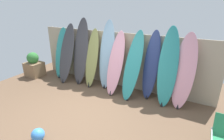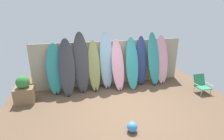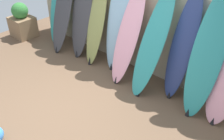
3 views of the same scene
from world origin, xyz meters
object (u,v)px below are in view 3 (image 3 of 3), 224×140
Objects in this scene: surfboard_charcoal_1 at (63,10)px; surfboard_charcoal_2 at (82,10)px; planter_box at (22,22)px; surfboard_teal_0 at (57,7)px; surfboard_pink_5 at (128,36)px; surfboard_navy_7 at (182,48)px; surfboard_teal_8 at (207,57)px; surfboard_teal_6 at (152,45)px; surfboard_olive_3 at (96,23)px; surfboard_skyblue_4 at (118,21)px.

surfboard_charcoal_2 reaches higher than surfboard_charcoal_1.
surfboard_charcoal_2 is 2.38× the size of planter_box.
planter_box is at bearing -153.45° from surfboard_teal_0.
surfboard_navy_7 is at bearing 9.92° from surfboard_pink_5.
surfboard_pink_5 is 1.54m from surfboard_teal_8.
surfboard_teal_6 is 0.52m from surfboard_navy_7.
surfboard_charcoal_1 is 1.58m from planter_box.
surfboard_olive_3 is 1.49m from surfboard_teal_6.
surfboard_charcoal_2 is 1.04× the size of surfboard_teal_8.
planter_box is (-3.34, -0.35, -0.52)m from surfboard_pink_5.
surfboard_skyblue_4 is (0.50, 0.12, 0.15)m from surfboard_olive_3.
surfboard_olive_3 is 0.90× the size of surfboard_teal_8.
surfboard_charcoal_1 reaches higher than surfboard_pink_5.
surfboard_skyblue_4 is at bearing 10.27° from planter_box.
surfboard_skyblue_4 is at bearing 7.93° from surfboard_charcoal_1.
surfboard_teal_6 is (2.92, -0.16, 0.05)m from surfboard_teal_0.
surfboard_teal_0 is at bearing 158.73° from surfboard_charcoal_1.
surfboard_skyblue_4 is 1.11× the size of surfboard_navy_7.
surfboard_charcoal_2 reaches higher than surfboard_skyblue_4.
surfboard_charcoal_1 reaches higher than surfboard_olive_3.
surfboard_skyblue_4 reaches higher than surfboard_pink_5.
surfboard_teal_6 reaches higher than surfboard_teal_0.
surfboard_teal_0 is 0.97× the size of surfboard_olive_3.
surfboard_olive_3 is at bearing -3.23° from surfboard_teal_0.
surfboard_olive_3 is 0.96× the size of surfboard_navy_7.
surfboard_olive_3 is 1.01× the size of surfboard_pink_5.
surfboard_pink_5 is 0.97× the size of surfboard_teal_6.
surfboard_teal_6 is at bearing -3.16° from surfboard_olive_3.
surfboard_teal_8 is at bearing 4.80° from planter_box.
surfboard_pink_5 is (0.41, -0.18, -0.15)m from surfboard_skyblue_4.
surfboard_charcoal_1 is at bearing -179.81° from surfboard_teal_6.
surfboard_teal_6 reaches higher than planter_box.
surfboard_pink_5 is at bearing 0.93° from surfboard_charcoal_1.
surfboard_pink_5 is 0.95× the size of surfboard_navy_7.
planter_box is (-4.38, -0.53, -0.57)m from surfboard_navy_7.
surfboard_navy_7 is (0.47, 0.21, 0.01)m from surfboard_teal_6.
surfboard_teal_8 is at bearing -1.22° from surfboard_teal_0.
surfboard_navy_7 reaches higher than surfboard_teal_6.
surfboard_pink_5 is (1.91, 0.03, -0.07)m from surfboard_charcoal_1.
surfboard_teal_0 is 3.40m from surfboard_navy_7.
surfboard_charcoal_2 is 0.50m from surfboard_olive_3.
surfboard_skyblue_4 is at bearing 5.04° from surfboard_charcoal_2.
surfboard_olive_3 is at bearing 179.96° from surfboard_teal_8.
surfboard_olive_3 is 0.54m from surfboard_skyblue_4.
surfboard_charcoal_2 is 0.98m from surfboard_skyblue_4.
surfboard_teal_8 is (1.94, -0.12, -0.03)m from surfboard_skyblue_4.
surfboard_navy_7 is at bearing 4.14° from surfboard_charcoal_1.
surfboard_charcoal_2 is (0.97, -0.05, 0.19)m from surfboard_teal_0.
surfboard_navy_7 is at bearing 6.96° from planter_box.
surfboard_teal_6 is at bearing -3.19° from surfboard_teal_0.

